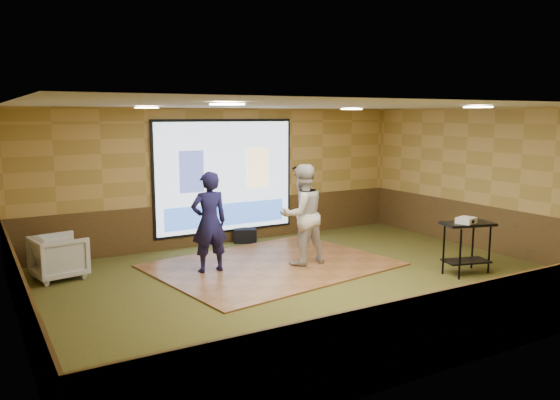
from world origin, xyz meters
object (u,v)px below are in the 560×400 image
dance_floor (272,265)px  player_right (302,215)px  mic_stand (309,214)px  banquet_chair (59,257)px  av_table (467,238)px  duffel_bag (245,236)px  projector_screen (225,178)px  projector (466,220)px  player_left (209,222)px

dance_floor → player_right: player_right is taller
mic_stand → banquet_chair: size_ratio=1.97×
player_right → mic_stand: 2.75m
mic_stand → banquet_chair: mic_stand is taller
av_table → player_right: bearing=138.8°
av_table → duffel_bag: size_ratio=1.88×
projector_screen → mic_stand: bearing=-6.5°
player_right → projector_screen: bearing=-80.4°
projector_screen → banquet_chair: bearing=-164.6°
banquet_chair → projector: bearing=-128.8°
player_left → av_table: player_left is taller
dance_floor → mic_stand: mic_stand is taller
av_table → mic_stand: 4.23m
dance_floor → av_table: bearing=-38.6°
duffel_bag → mic_stand: bearing=-1.6°
projector_screen → dance_floor: size_ratio=0.78×
projector_screen → player_left: bearing=-121.6°
player_left → mic_stand: size_ratio=1.09×
player_left → duffel_bag: player_left is taller
projector → duffel_bag: bearing=102.6°
banquet_chair → player_right: bearing=-119.1°
dance_floor → mic_stand: 2.91m
projector_screen → duffel_bag: 1.38m
dance_floor → player_right: size_ratio=2.23×
dance_floor → projector: size_ratio=13.16×
player_right → banquet_chair: 4.42m
player_right → banquet_chair: (-4.14, 1.41, -0.60)m
projector_screen → dance_floor: projector_screen is taller
av_table → duffel_bag: av_table is taller
player_right → projector: (2.17, -2.01, 0.02)m
banquet_chair → mic_stand: bearing=-92.5°
player_left → player_right: (1.73, -0.39, 0.04)m
player_left → banquet_chair: bearing=-19.4°
mic_stand → banquet_chair: 5.78m
projector_screen → projector: projector_screen is taller
banquet_chair → duffel_bag: bearing=-88.7°
banquet_chair → av_table: bearing=-128.2°
projector_screen → player_left: 2.45m
projector_screen → duffel_bag: size_ratio=6.60×
projector → projector_screen: bearing=105.4°
banquet_chair → dance_floor: bearing=-118.2°
duffel_bag → projector_screen: bearing=153.8°
player_left → duffel_bag: 2.59m
dance_floor → duffel_bag: duffel_bag is taller
projector_screen → duffel_bag: projector_screen is taller
dance_floor → av_table: (2.78, -2.22, 0.64)m
av_table → mic_stand: (-0.68, 4.17, -0.16)m
dance_floor → banquet_chair: (-3.63, 1.17, 0.37)m
av_table → dance_floor: bearing=141.4°
duffel_bag → player_right: bearing=-87.6°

